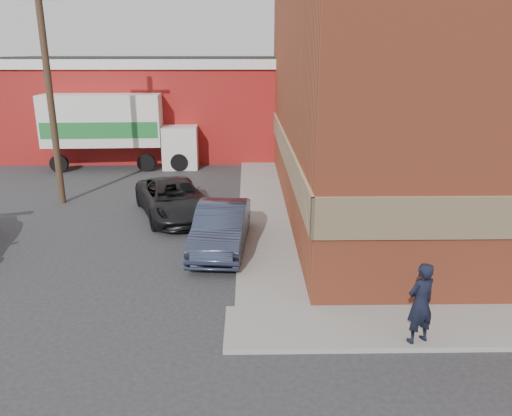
% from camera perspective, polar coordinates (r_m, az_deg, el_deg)
% --- Properties ---
extents(ground, '(90.00, 90.00, 0.00)m').
position_cam_1_polar(ground, '(12.05, -0.98, -11.65)').
color(ground, '#28282B').
rests_on(ground, ground).
extents(brick_building, '(14.25, 18.25, 9.36)m').
position_cam_1_polar(brick_building, '(21.32, 23.04, 12.93)').
color(brick_building, '#AA482C').
rests_on(brick_building, ground).
extents(sidewalk_west, '(1.80, 18.00, 0.12)m').
position_cam_1_polar(sidewalk_west, '(20.38, 0.68, 0.89)').
color(sidewalk_west, gray).
rests_on(sidewalk_west, ground).
extents(warehouse, '(16.30, 8.30, 5.60)m').
position_cam_1_polar(warehouse, '(31.27, -12.34, 11.43)').
color(warehouse, maroon).
rests_on(warehouse, ground).
extents(utility_pole, '(2.00, 0.26, 9.00)m').
position_cam_1_polar(utility_pole, '(20.96, -22.64, 13.09)').
color(utility_pole, '#453122').
rests_on(utility_pole, ground).
extents(man, '(0.75, 0.64, 1.76)m').
position_cam_1_polar(man, '(10.79, 18.28, -10.28)').
color(man, black).
rests_on(man, sidewalk_south).
extents(sedan, '(1.83, 4.41, 1.42)m').
position_cam_1_polar(sedan, '(15.33, -4.00, -2.23)').
color(sedan, '#2E364D').
rests_on(sedan, ground).
extents(suv_a, '(3.77, 5.30, 1.34)m').
position_cam_1_polar(suv_a, '(18.68, -9.38, 1.06)').
color(suv_a, black).
rests_on(suv_a, ground).
extents(box_truck, '(7.83, 2.62, 3.83)m').
position_cam_1_polar(box_truck, '(27.16, -15.40, 9.08)').
color(box_truck, silver).
rests_on(box_truck, ground).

